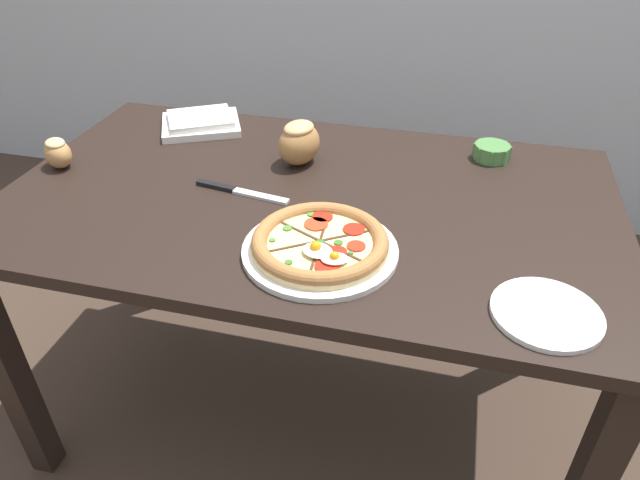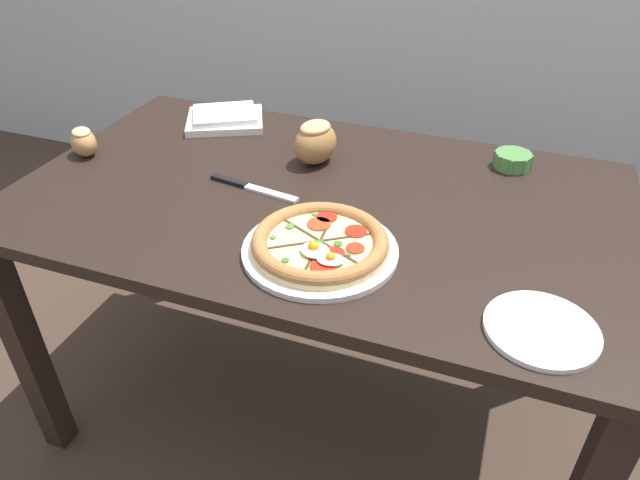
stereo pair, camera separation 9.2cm
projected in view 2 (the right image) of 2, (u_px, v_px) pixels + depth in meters
ground_plane at (318, 405)px, 1.70m from camera, size 12.00×12.00×0.00m
dining_table at (318, 231)px, 1.34m from camera, size 1.37×0.81×0.72m
pizza at (320, 244)px, 1.09m from camera, size 0.30×0.30×0.05m
ramekin_bowl at (513, 160)px, 1.38m from camera, size 0.09×0.09×0.04m
napkin_folded at (225, 118)px, 1.60m from camera, size 0.26×0.25×0.04m
bread_piece_near at (83, 141)px, 1.43m from camera, size 0.10×0.10×0.07m
bread_piece_mid at (315, 141)px, 1.38m from camera, size 0.12×0.14×0.11m
knife_main at (252, 188)px, 1.30m from camera, size 0.23×0.05×0.01m
side_saucer at (541, 329)px, 0.92m from camera, size 0.18×0.18×0.01m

